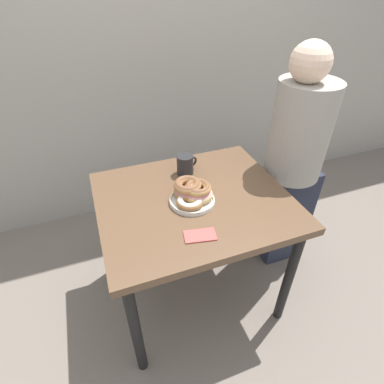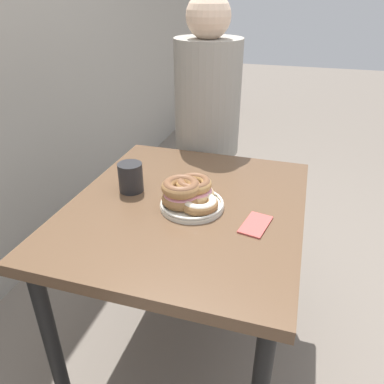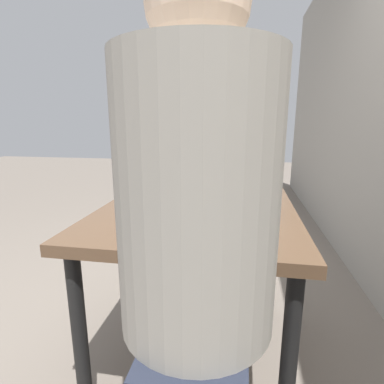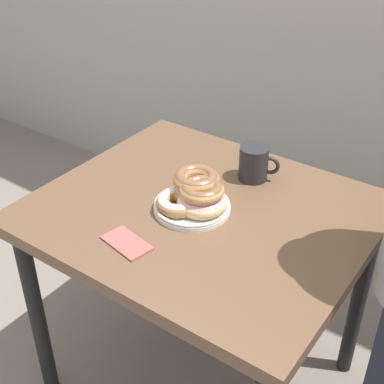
% 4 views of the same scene
% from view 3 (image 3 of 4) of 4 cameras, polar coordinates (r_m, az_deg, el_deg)
% --- Properties ---
extents(ground_plane, '(14.00, 14.00, 0.00)m').
position_cam_3_polar(ground_plane, '(1.64, -3.32, -28.18)').
color(ground_plane, '#70665B').
extents(dining_table, '(0.92, 0.80, 0.73)m').
position_cam_3_polar(dining_table, '(1.28, 1.05, -6.78)').
color(dining_table, brown).
rests_on(dining_table, ground_plane).
extents(donut_plate, '(0.24, 0.24, 0.10)m').
position_cam_3_polar(donut_plate, '(1.26, 0.37, -0.65)').
color(donut_plate, silver).
rests_on(donut_plate, dining_table).
extents(coffee_mug, '(0.12, 0.09, 0.11)m').
position_cam_3_polar(coffee_mug, '(1.19, 11.51, -1.32)').
color(coffee_mug, '#232326').
rests_on(coffee_mug, dining_table).
extents(person_figure, '(0.33, 0.31, 1.39)m').
position_cam_3_polar(person_figure, '(0.65, 1.00, -19.94)').
color(person_figure, '#232838').
rests_on(person_figure, ground_plane).
extents(napkin, '(0.15, 0.10, 0.01)m').
position_cam_3_polar(napkin, '(1.37, -8.96, -1.49)').
color(napkin, '#BC4C47').
rests_on(napkin, dining_table).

